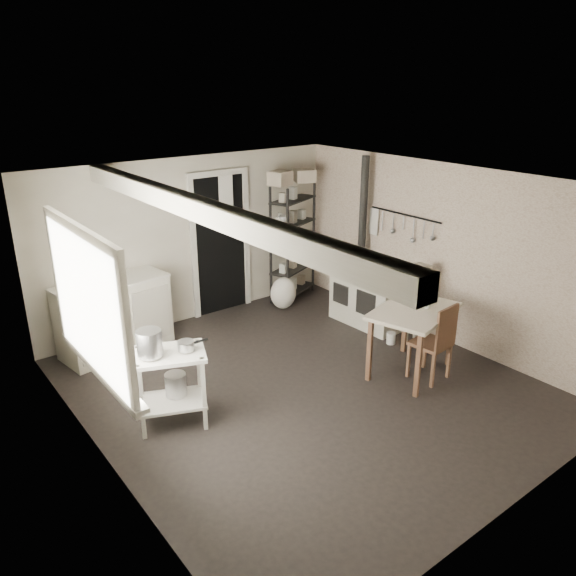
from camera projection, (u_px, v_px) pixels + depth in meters
floor at (304, 386)px, 6.35m from camera, size 5.00×5.00×0.00m
ceiling at (307, 183)px, 5.53m from camera, size 5.00×5.00×0.00m
wall_back at (191, 240)px, 7.79m from camera, size 4.50×0.02×2.30m
wall_front at (522, 389)px, 4.09m from camera, size 4.50×0.02×2.30m
wall_left at (96, 351)px, 4.66m from camera, size 0.02×5.00×2.30m
wall_right at (440, 253)px, 7.23m from camera, size 0.02×5.00×2.30m
window at (86, 304)px, 4.70m from camera, size 0.12×1.76×1.28m
doorway at (221, 246)px, 8.08m from camera, size 0.96×0.10×2.08m
ceiling_beam at (200, 209)px, 4.88m from camera, size 0.18×5.00×0.18m
wallpaper_panel at (440, 253)px, 7.22m from camera, size 0.01×5.00×2.30m
utensil_rail at (404, 215)px, 7.49m from camera, size 0.06×1.20×0.44m
prep_table at (172, 388)px, 5.55m from camera, size 0.83×0.72×0.79m
stockpot at (149, 343)px, 5.27m from camera, size 0.31×0.31×0.26m
saucepan at (186, 346)px, 5.42m from camera, size 0.18×0.18×0.09m
bucket at (176, 384)px, 5.64m from camera, size 0.26×0.26×0.23m
base_cabinets at (114, 316)px, 7.05m from camera, size 1.49×0.81×0.93m
mixing_bowl at (118, 280)px, 6.85m from camera, size 0.29×0.29×0.07m
counter_cup at (86, 287)px, 6.58m from camera, size 0.15×0.15×0.09m
shelf_rack at (293, 239)px, 8.60m from camera, size 0.92×0.63×1.80m
shelf_jar at (279, 215)px, 8.24m from camera, size 0.11×0.12×0.20m
storage_box_a at (280, 171)px, 8.08m from camera, size 0.36×0.33×0.20m
storage_box_b at (305, 169)px, 8.35m from camera, size 0.37×0.36×0.19m
stove at (370, 294)px, 7.84m from camera, size 0.63×1.08×0.83m
stovepipe at (363, 205)px, 7.87m from camera, size 0.15×0.15×1.54m
side_ledge at (417, 309)px, 7.36m from camera, size 0.54×0.37×0.77m
oats_box at (423, 268)px, 7.10m from camera, size 0.13×0.20×0.29m
work_table at (411, 343)px, 6.52m from camera, size 1.22×1.00×0.80m
table_cup at (427, 308)px, 6.41m from camera, size 0.11×0.11×0.08m
chair at (431, 339)px, 6.38m from camera, size 0.42×0.44×0.93m
flour_sack at (283, 293)px, 8.41m from camera, size 0.51×0.47×0.49m
floor_crock at (391, 338)px, 7.34m from camera, size 0.15×0.15×0.15m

